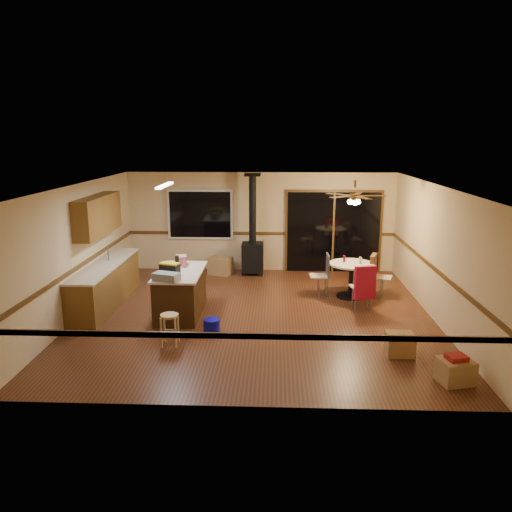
# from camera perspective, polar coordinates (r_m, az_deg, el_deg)

# --- Properties ---
(floor) EXTENTS (7.00, 7.00, 0.00)m
(floor) POSITION_cam_1_polar(r_m,az_deg,el_deg) (10.11, -0.07, -6.75)
(floor) COLOR #4D2715
(floor) RESTS_ON ground
(ceiling) EXTENTS (7.00, 7.00, 0.00)m
(ceiling) POSITION_cam_1_polar(r_m,az_deg,el_deg) (9.53, -0.07, 8.08)
(ceiling) COLOR silver
(ceiling) RESTS_ON ground
(wall_back) EXTENTS (7.00, 0.00, 7.00)m
(wall_back) POSITION_cam_1_polar(r_m,az_deg,el_deg) (13.17, 0.57, 3.90)
(wall_back) COLOR #CFB583
(wall_back) RESTS_ON ground
(wall_front) EXTENTS (7.00, 0.00, 7.00)m
(wall_front) POSITION_cam_1_polar(r_m,az_deg,el_deg) (6.38, -1.41, -6.69)
(wall_front) COLOR #CFB583
(wall_front) RESTS_ON ground
(wall_left) EXTENTS (0.00, 7.00, 7.00)m
(wall_left) POSITION_cam_1_polar(r_m,az_deg,el_deg) (10.48, -19.56, 0.60)
(wall_left) COLOR #CFB583
(wall_left) RESTS_ON ground
(wall_right) EXTENTS (0.00, 7.00, 7.00)m
(wall_right) POSITION_cam_1_polar(r_m,az_deg,el_deg) (10.21, 19.96, 0.24)
(wall_right) COLOR #CFB583
(wall_right) RESTS_ON ground
(chair_rail) EXTENTS (7.00, 7.00, 0.08)m
(chair_rail) POSITION_cam_1_polar(r_m,az_deg,el_deg) (9.81, -0.07, -1.26)
(chair_rail) COLOR #523514
(chair_rail) RESTS_ON ground
(window) EXTENTS (1.72, 0.10, 1.32)m
(window) POSITION_cam_1_polar(r_m,az_deg,el_deg) (13.23, -6.40, 4.74)
(window) COLOR black
(window) RESTS_ON ground
(sliding_door) EXTENTS (2.52, 0.10, 2.10)m
(sliding_door) POSITION_cam_1_polar(r_m,az_deg,el_deg) (13.24, 8.82, 2.69)
(sliding_door) COLOR black
(sliding_door) RESTS_ON ground
(lower_cabinets) EXTENTS (0.60, 3.00, 0.86)m
(lower_cabinets) POSITION_cam_1_polar(r_m,az_deg,el_deg) (11.04, -16.81, -3.23)
(lower_cabinets) COLOR brown
(lower_cabinets) RESTS_ON ground
(countertop) EXTENTS (0.64, 3.04, 0.04)m
(countertop) POSITION_cam_1_polar(r_m,az_deg,el_deg) (10.93, -16.97, -0.97)
(countertop) COLOR beige
(countertop) RESTS_ON lower_cabinets
(upper_cabinets) EXTENTS (0.35, 2.00, 0.80)m
(upper_cabinets) POSITION_cam_1_polar(r_m,az_deg,el_deg) (10.95, -17.62, 4.48)
(upper_cabinets) COLOR brown
(upper_cabinets) RESTS_ON ground
(kitchen_island) EXTENTS (0.88, 1.68, 0.90)m
(kitchen_island) POSITION_cam_1_polar(r_m,az_deg,el_deg) (10.13, -8.60, -4.15)
(kitchen_island) COLOR #341F0D
(kitchen_island) RESTS_ON ground
(wood_stove) EXTENTS (0.55, 0.50, 2.52)m
(wood_stove) POSITION_cam_1_polar(r_m,az_deg,el_deg) (12.84, -0.39, 1.06)
(wood_stove) COLOR black
(wood_stove) RESTS_ON ground
(ceiling_fan) EXTENTS (0.24, 0.24, 0.55)m
(ceiling_fan) POSITION_cam_1_polar(r_m,az_deg,el_deg) (10.93, 11.20, 6.49)
(ceiling_fan) COLOR brown
(ceiling_fan) RESTS_ON ceiling
(fluorescent_strip) EXTENTS (0.10, 1.20, 0.04)m
(fluorescent_strip) POSITION_cam_1_polar(r_m,az_deg,el_deg) (10.06, -10.40, 7.93)
(fluorescent_strip) COLOR white
(fluorescent_strip) RESTS_ON ceiling
(toolbox_grey) EXTENTS (0.53, 0.39, 0.15)m
(toolbox_grey) POSITION_cam_1_polar(r_m,az_deg,el_deg) (9.38, -10.21, -2.35)
(toolbox_grey) COLOR slate
(toolbox_grey) RESTS_ON kitchen_island
(toolbox_black) EXTENTS (0.41, 0.30, 0.20)m
(toolbox_black) POSITION_cam_1_polar(r_m,az_deg,el_deg) (9.77, -9.82, -1.51)
(toolbox_black) COLOR black
(toolbox_black) RESTS_ON kitchen_island
(toolbox_yellow_lid) EXTENTS (0.41, 0.30, 0.03)m
(toolbox_yellow_lid) POSITION_cam_1_polar(r_m,az_deg,el_deg) (9.74, -9.85, -0.85)
(toolbox_yellow_lid) COLOR gold
(toolbox_yellow_lid) RESTS_ON toolbox_black
(box_on_island) EXTENTS (0.27, 0.33, 0.20)m
(box_on_island) POSITION_cam_1_polar(r_m,az_deg,el_deg) (10.46, -8.55, -0.49)
(box_on_island) COLOR #9E7646
(box_on_island) RESTS_ON kitchen_island
(bottle_dark) EXTENTS (0.10, 0.10, 0.29)m
(bottle_dark) POSITION_cam_1_polar(r_m,az_deg,el_deg) (10.09, -9.00, -0.76)
(bottle_dark) COLOR black
(bottle_dark) RESTS_ON kitchen_island
(bottle_pink) EXTENTS (0.09, 0.09, 0.23)m
(bottle_pink) POSITION_cam_1_polar(r_m,az_deg,el_deg) (10.24, -8.27, -0.69)
(bottle_pink) COLOR #D84C8C
(bottle_pink) RESTS_ON kitchen_island
(bottle_white) EXTENTS (0.06, 0.06, 0.19)m
(bottle_white) POSITION_cam_1_polar(r_m,az_deg,el_deg) (10.49, -8.85, -0.48)
(bottle_white) COLOR white
(bottle_white) RESTS_ON kitchen_island
(bar_stool) EXTENTS (0.35, 0.35, 0.55)m
(bar_stool) POSITION_cam_1_polar(r_m,az_deg,el_deg) (8.77, -9.82, -8.28)
(bar_stool) COLOR tan
(bar_stool) RESTS_ON floor
(blue_bucket) EXTENTS (0.38, 0.38, 0.25)m
(blue_bucket) POSITION_cam_1_polar(r_m,az_deg,el_deg) (9.25, -5.09, -7.94)
(blue_bucket) COLOR #0B0CA6
(blue_bucket) RESTS_ON floor
(dining_table) EXTENTS (0.98, 0.98, 0.78)m
(dining_table) POSITION_cam_1_polar(r_m,az_deg,el_deg) (11.25, 10.81, -2.02)
(dining_table) COLOR black
(dining_table) RESTS_ON ground
(glass_red) EXTENTS (0.07, 0.07, 0.15)m
(glass_red) POSITION_cam_1_polar(r_m,az_deg,el_deg) (11.25, 10.05, -0.31)
(glass_red) COLOR #590C14
(glass_red) RESTS_ON dining_table
(glass_cream) EXTENTS (0.08, 0.08, 0.15)m
(glass_cream) POSITION_cam_1_polar(r_m,az_deg,el_deg) (11.15, 11.83, -0.50)
(glass_cream) COLOR beige
(glass_cream) RESTS_ON dining_table
(chair_left) EXTENTS (0.42, 0.42, 0.51)m
(chair_left) POSITION_cam_1_polar(r_m,az_deg,el_deg) (11.27, 7.75, -1.59)
(chair_left) COLOR #C5AA93
(chair_left) RESTS_ON ground
(chair_near) EXTENTS (0.52, 0.55, 0.70)m
(chair_near) POSITION_cam_1_polar(r_m,az_deg,el_deg) (10.43, 12.29, -2.98)
(chair_near) COLOR #C5AA93
(chair_near) RESTS_ON ground
(chair_right) EXTENTS (0.57, 0.55, 0.70)m
(chair_right) POSITION_cam_1_polar(r_m,az_deg,el_deg) (11.43, 13.36, -1.58)
(chair_right) COLOR #C5AA93
(chair_right) RESTS_ON ground
(box_under_window) EXTENTS (0.67, 0.60, 0.44)m
(box_under_window) POSITION_cam_1_polar(r_m,az_deg,el_deg) (13.00, -4.08, -1.13)
(box_under_window) COLOR #9E7646
(box_under_window) RESTS_ON floor
(box_corner_a) EXTENTS (0.55, 0.50, 0.36)m
(box_corner_a) POSITION_cam_1_polar(r_m,az_deg,el_deg) (7.99, 21.81, -12.11)
(box_corner_a) COLOR #9E7646
(box_corner_a) RESTS_ON floor
(box_corner_b) EXTENTS (0.45, 0.38, 0.36)m
(box_corner_b) POSITION_cam_1_polar(r_m,az_deg,el_deg) (8.65, 16.11, -9.65)
(box_corner_b) COLOR #9E7646
(box_corner_b) RESTS_ON floor
(box_small_red) EXTENTS (0.32, 0.29, 0.07)m
(box_small_red) POSITION_cam_1_polar(r_m,az_deg,el_deg) (7.90, 21.95, -10.70)
(box_small_red) COLOR maroon
(box_small_red) RESTS_ON box_corner_a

